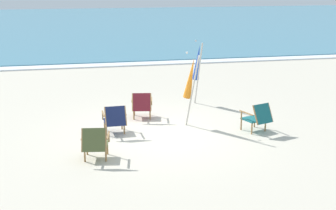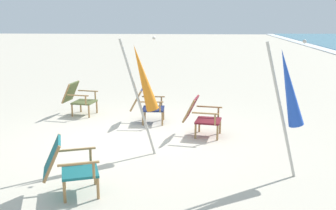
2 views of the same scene
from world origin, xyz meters
TOP-DOWN VIEW (x-y plane):
  - ground_plane at (0.00, 0.00)m, footprint 80.00×80.00m
  - sea at (0.00, 30.42)m, footprint 80.00×40.00m
  - surf_band at (0.00, 10.12)m, footprint 80.00×1.10m
  - beach_chair_back_right at (-0.26, 1.30)m, footprint 0.69×0.82m
  - beach_chair_back_left at (-1.16, 0.10)m, footprint 0.61×0.76m
  - beach_chair_front_left at (2.54, -0.52)m, footprint 0.78×0.87m
  - beach_chair_far_center at (-1.77, -1.64)m, footprint 0.68×0.81m
  - umbrella_furled_blue at (1.73, 2.53)m, footprint 0.28×0.65m
  - umbrella_furled_orange at (0.92, 0.31)m, footprint 0.38×0.67m

SIDE VIEW (x-z plane):
  - ground_plane at x=0.00m, z-range 0.00..0.00m
  - surf_band at x=0.00m, z-range 0.00..0.06m
  - sea at x=0.00m, z-range 0.00..0.10m
  - beach_chair_back_left at x=-1.16m, z-range 0.03..0.82m
  - beach_chair_back_right at x=-0.26m, z-range 0.03..0.82m
  - beach_chair_front_left at x=2.54m, z-range 0.03..0.83m
  - beach_chair_far_center at x=-1.77m, z-range 0.03..0.83m
  - umbrella_furled_orange at x=0.92m, z-range 0.31..2.37m
  - umbrella_furled_blue at x=1.73m, z-range 0.32..2.38m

